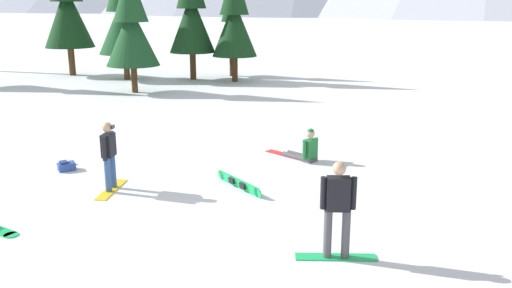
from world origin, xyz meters
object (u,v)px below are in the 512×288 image
object	(u,v)px
pine_tree_leaning	(191,12)
pine_tree_twin	(123,14)
pine_tree_broad	(67,5)
snowboarder_foreground	(338,208)
pine_tree_young	(234,18)
backpack_blue	(66,166)
snowboarder_midground	(109,155)
pine_tree_tall	(231,24)
snowboarder_background	(305,149)
loose_snowboard_near_left	(238,183)
pine_tree_slender	(131,25)

from	to	relation	value
pine_tree_leaning	pine_tree_twin	bearing A→B (deg)	-167.68
pine_tree_broad	pine_tree_leaning	bearing A→B (deg)	-2.38
pine_tree_twin	pine_tree_leaning	size ratio (longest dim) A/B	0.96
pine_tree_twin	pine_tree_leaning	xyz separation A→B (m)	(3.73, 0.81, 0.16)
snowboarder_foreground	pine_tree_young	world-z (taller)	pine_tree_young
backpack_blue	pine_tree_leaning	world-z (taller)	pine_tree_leaning
snowboarder_midground	pine_tree_twin	world-z (taller)	pine_tree_twin
pine_tree_young	pine_tree_broad	world-z (taller)	pine_tree_broad
pine_tree_leaning	snowboarder_midground	bearing A→B (deg)	-79.17
pine_tree_twin	pine_tree_young	xyz separation A→B (m)	(6.32, 0.32, -0.15)
backpack_blue	pine_tree_tall	bearing A→B (deg)	89.36
snowboarder_background	snowboarder_midground	bearing A→B (deg)	-142.54
pine_tree_broad	pine_tree_tall	bearing A→B (deg)	8.38
pine_tree_young	pine_tree_twin	bearing A→B (deg)	-177.08
snowboarder_foreground	loose_snowboard_near_left	distance (m)	4.20
backpack_blue	pine_tree_slender	size ratio (longest dim) A/B	0.09
snowboarder_background	backpack_blue	size ratio (longest dim) A/B	2.99
snowboarder_foreground	snowboarder_background	world-z (taller)	snowboarder_foreground
backpack_blue	pine_tree_tall	distance (m)	19.39
loose_snowboard_near_left	pine_tree_tall	size ratio (longest dim) A/B	0.25
snowboarder_foreground	snowboarder_midground	distance (m)	6.10
snowboarder_background	pine_tree_leaning	size ratio (longest dim) A/B	0.23
pine_tree_leaning	pine_tree_broad	bearing A→B (deg)	177.62
snowboarder_background	pine_tree_leaning	distance (m)	17.60
snowboarder_foreground	pine_tree_leaning	world-z (taller)	pine_tree_leaning
snowboarder_foreground	loose_snowboard_near_left	bearing A→B (deg)	127.30
backpack_blue	pine_tree_broad	world-z (taller)	pine_tree_broad
pine_tree_young	snowboarder_midground	bearing A→B (deg)	-86.90
snowboarder_midground	backpack_blue	xyz separation A→B (m)	(-1.88, 1.25, -0.77)
snowboarder_midground	backpack_blue	bearing A→B (deg)	146.36
backpack_blue	pine_tree_twin	size ratio (longest dim) A/B	0.08
snowboarder_midground	loose_snowboard_near_left	bearing A→B (deg)	12.16
snowboarder_foreground	pine_tree_young	size ratio (longest dim) A/B	0.28
loose_snowboard_near_left	pine_tree_young	distance (m)	18.29
pine_tree_slender	pine_tree_twin	size ratio (longest dim) A/B	0.90
snowboarder_foreground	snowboarder_background	distance (m)	6.13
snowboarder_background	pine_tree_broad	distance (m)	22.50
snowboarder_background	pine_tree_broad	size ratio (longest dim) A/B	0.21
snowboarder_midground	pine_tree_slender	bearing A→B (deg)	110.40
backpack_blue	pine_tree_broad	xyz separation A→B (m)	(-9.45, 17.74, 4.06)
pine_tree_leaning	pine_tree_tall	size ratio (longest dim) A/B	1.24
loose_snowboard_near_left	pine_tree_twin	bearing A→B (deg)	120.94
snowboarder_foreground	pine_tree_twin	size ratio (longest dim) A/B	0.27
loose_snowboard_near_left	snowboarder_background	bearing A→B (deg)	63.08
backpack_blue	pine_tree_young	bearing A→B (deg)	86.97
pine_tree_young	snowboarder_background	bearing A→B (deg)	-70.06
snowboarder_midground	loose_snowboard_near_left	xyz separation A→B (m)	(3.01, 0.65, -0.75)
backpack_blue	pine_tree_young	world-z (taller)	pine_tree_young
backpack_blue	pine_tree_leaning	size ratio (longest dim) A/B	0.08
pine_tree_slender	pine_tree_tall	bearing A→B (deg)	63.08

